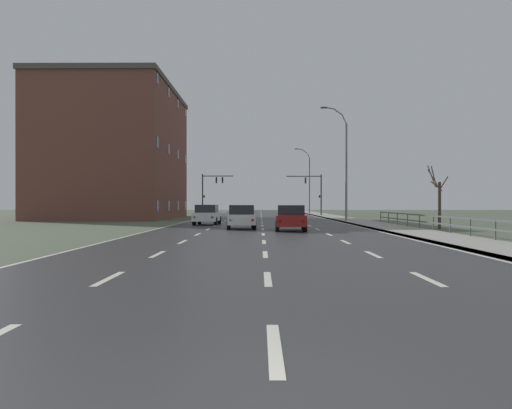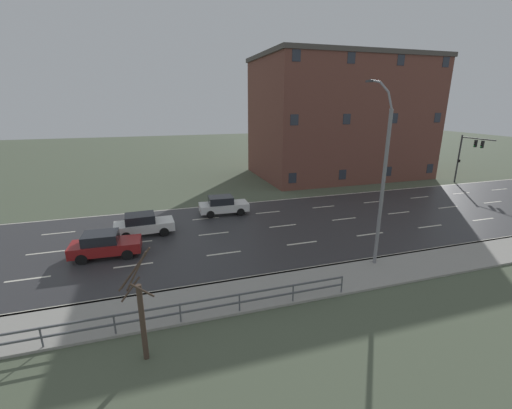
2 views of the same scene
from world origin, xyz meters
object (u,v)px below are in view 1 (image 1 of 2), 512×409
at_px(traffic_signal_left, 210,187).
at_px(brick_building, 116,153).
at_px(car_near_left, 241,217).
at_px(street_lamp_midground, 345,165).
at_px(car_near_right, 207,215).
at_px(street_lamp_distant, 308,182).
at_px(car_far_left, 291,218).
at_px(traffic_signal_right, 315,189).

xyz_separation_m(traffic_signal_left, brick_building, (-9.52, -11.16, 3.51)).
height_order(car_near_left, brick_building, brick_building).
height_order(street_lamp_midground, car_near_right, street_lamp_midground).
bearing_deg(street_lamp_distant, car_far_left, -96.58).
xyz_separation_m(street_lamp_midground, traffic_signal_left, (-14.32, 22.63, -1.28)).
bearing_deg(car_near_left, street_lamp_midground, 52.84).
bearing_deg(car_far_left, street_lamp_midground, 71.56).
bearing_deg(traffic_signal_left, traffic_signal_right, -4.09).
xyz_separation_m(car_near_right, car_far_left, (5.98, -8.69, 0.00)).
bearing_deg(traffic_signal_left, street_lamp_midground, -57.68).
distance_m(car_near_right, car_near_left, 7.07).
xyz_separation_m(street_lamp_distant, car_far_left, (-5.75, -49.82, -4.26)).
bearing_deg(car_near_right, car_far_left, -53.25).
bearing_deg(car_near_left, car_far_left, -38.78).
bearing_deg(car_near_left, street_lamp_distant, 76.60).
bearing_deg(car_near_right, car_near_left, -63.66).
distance_m(car_far_left, car_near_left, 3.81).
bearing_deg(car_near_right, street_lamp_midground, 31.27).
height_order(traffic_signal_right, brick_building, brick_building).
height_order(street_lamp_midground, street_lamp_distant, street_lamp_midground).
distance_m(street_lamp_midground, car_near_right, 14.09).
xyz_separation_m(car_near_right, car_near_left, (2.89, -6.45, 0.00)).
bearing_deg(street_lamp_midground, street_lamp_distant, 90.00).
distance_m(street_lamp_distant, traffic_signal_left, 18.71).
distance_m(traffic_signal_left, brick_building, 15.09).
distance_m(car_near_left, brick_building, 29.41).
bearing_deg(car_near_right, traffic_signal_right, 70.31).
relative_size(traffic_signal_right, car_near_left, 1.32).
bearing_deg(traffic_signal_right, car_near_left, -103.68).
height_order(traffic_signal_left, brick_building, brick_building).
xyz_separation_m(traffic_signal_left, car_near_left, (5.48, -35.60, -3.02)).
relative_size(street_lamp_distant, car_near_left, 2.47).
bearing_deg(brick_building, car_near_left, -58.46).
distance_m(traffic_signal_left, car_far_left, 38.91).
height_order(street_lamp_midground, car_near_left, street_lamp_midground).
relative_size(traffic_signal_left, car_near_right, 1.34).
bearing_deg(street_lamp_distant, street_lamp_midground, -90.00).
bearing_deg(traffic_signal_left, car_near_left, -81.25).
relative_size(car_far_left, brick_building, 0.20).
height_order(car_near_right, car_far_left, same).
distance_m(street_lamp_distant, car_near_left, 48.59).
bearing_deg(traffic_signal_right, traffic_signal_left, 175.91).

